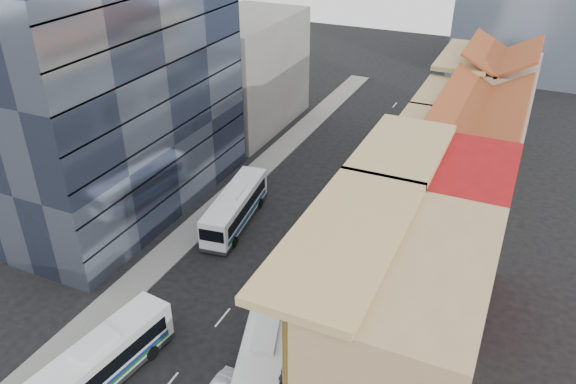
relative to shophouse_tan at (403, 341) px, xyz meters
The scene contains 13 objects.
sidewalk_right 18.82m from the shophouse_tan, 107.93° to the left, with size 3.00×90.00×0.15m, color slate.
sidewalk_left 28.82m from the shophouse_tan, 142.93° to the left, with size 3.00×90.00×0.15m, color slate.
shophouse_tan is the anchor object (origin of this frame).
shophouse_red 12.00m from the shophouse_tan, 90.00° to the left, with size 8.00×10.00×12.00m, color #A11213.
shophouse_cream_near 21.52m from the shophouse_tan, 90.00° to the left, with size 8.00×9.00×10.00m, color beige.
shophouse_cream_mid 30.52m from the shophouse_tan, 90.00° to the left, with size 8.00×9.00×10.00m, color beige.
shophouse_cream_far 41.00m from the shophouse_tan, 90.00° to the left, with size 8.00×12.00×11.00m, color beige.
office_tower 35.19m from the shophouse_tan, 155.70° to the left, with size 12.00×26.00×30.00m, color #3C465F.
office_block_far 47.64m from the shophouse_tan, 129.04° to the left, with size 10.00×18.00×14.00m, color gray.
bus_left_near 19.34m from the shophouse_tan, 162.41° to the right, with size 2.65×11.30×3.63m, color silver, non-canonical shape.
bus_left_far 24.93m from the shophouse_tan, 142.53° to the left, with size 2.64×11.26×3.61m, color white, non-canonical shape.
bus_right 9.43m from the shophouse_tan, behind, with size 2.88×12.31×3.95m, color silver, non-canonical shape.
sedan_left 20.90m from the shophouse_tan, 164.76° to the right, with size 1.62×4.01×1.36m, color white.
Camera 1 is at (17.84, -19.10, 29.21)m, focal length 35.00 mm.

